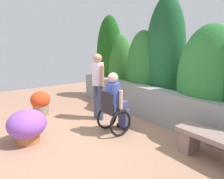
{
  "coord_description": "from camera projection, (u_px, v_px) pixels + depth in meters",
  "views": [
    {
      "loc": [
        3.18,
        -1.85,
        1.84
      ],
      "look_at": [
        -0.42,
        0.85,
        0.85
      ],
      "focal_mm": 30.81,
      "sensor_mm": 36.0,
      "label": 1
    }
  ],
  "objects": [
    {
      "name": "person_standing_companion",
      "position": [
        98.0,
        82.0,
        4.87
      ],
      "size": [
        0.49,
        0.3,
        1.69
      ],
      "rotation": [
        0.0,
        0.0,
        0.24
      ],
      "color": "#404764",
      "rests_on": "ground"
    },
    {
      "name": "flower_pot_terracotta_by_wall",
      "position": [
        41.0,
        103.0,
        5.31
      ],
      "size": [
        0.52,
        0.52,
        0.66
      ],
      "color": "gray",
      "rests_on": "ground"
    },
    {
      "name": "stone_bench",
      "position": [
        220.0,
        147.0,
        3.04
      ],
      "size": [
        1.4,
        0.45,
        0.47
      ],
      "rotation": [
        0.0,
        0.0,
        -0.06
      ],
      "color": "gray",
      "rests_on": "ground"
    },
    {
      "name": "ground_plane",
      "position": [
        91.0,
        138.0,
        3.96
      ],
      "size": [
        11.84,
        11.84,
        0.0
      ],
      "primitive_type": "plane",
      "color": "#A1765D"
    },
    {
      "name": "stone_retaining_wall",
      "position": [
        152.0,
        104.0,
        4.95
      ],
      "size": [
        6.23,
        0.39,
        0.82
      ],
      "primitive_type": "cube",
      "color": "gray",
      "rests_on": "ground"
    },
    {
      "name": "hedge_backdrop",
      "position": [
        173.0,
        69.0,
        4.97
      ],
      "size": [
        6.86,
        1.15,
        3.19
      ],
      "color": "#195315",
      "rests_on": "ground"
    },
    {
      "name": "flower_pot_purple_near",
      "position": [
        27.0,
        126.0,
        3.75
      ],
      "size": [
        0.74,
        0.74,
        0.66
      ],
      "color": "#B2663A",
      "rests_on": "ground"
    },
    {
      "name": "person_in_wheelchair",
      "position": [
        115.0,
        105.0,
        4.16
      ],
      "size": [
        0.53,
        0.66,
        1.33
      ],
      "rotation": [
        0.0,
        0.0,
        0.12
      ],
      "color": "black",
      "rests_on": "ground"
    }
  ]
}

